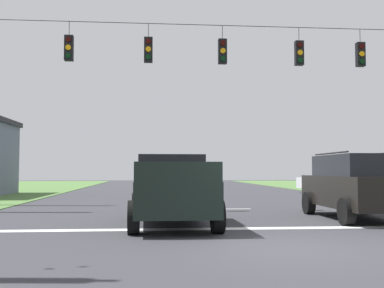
{
  "coord_description": "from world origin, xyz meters",
  "views": [
    {
      "loc": [
        -2.57,
        -8.94,
        1.51
      ],
      "look_at": [
        -0.92,
        10.49,
        2.62
      ],
      "focal_mm": 43.17,
      "sensor_mm": 36.0,
      "label": 1
    }
  ],
  "objects_px": {
    "pickup_truck": "(171,190)",
    "suv_black": "(356,185)",
    "overhead_signal_span": "(225,97)",
    "distant_car_crossing_white": "(332,181)"
  },
  "relations": [
    {
      "from": "pickup_truck",
      "to": "suv_black",
      "type": "distance_m",
      "value": 5.84
    },
    {
      "from": "overhead_signal_span",
      "to": "suv_black",
      "type": "distance_m",
      "value": 5.87
    },
    {
      "from": "pickup_truck",
      "to": "distant_car_crossing_white",
      "type": "xyz_separation_m",
      "value": [
        11.36,
        16.86,
        -0.18
      ]
    },
    {
      "from": "overhead_signal_span",
      "to": "distant_car_crossing_white",
      "type": "xyz_separation_m",
      "value": [
        9.16,
        12.59,
        -3.49
      ]
    },
    {
      "from": "suv_black",
      "to": "distant_car_crossing_white",
      "type": "relative_size",
      "value": 1.1
    },
    {
      "from": "pickup_truck",
      "to": "distant_car_crossing_white",
      "type": "distance_m",
      "value": 20.33
    },
    {
      "from": "overhead_signal_span",
      "to": "pickup_truck",
      "type": "distance_m",
      "value": 5.84
    },
    {
      "from": "overhead_signal_span",
      "to": "suv_black",
      "type": "bearing_deg",
      "value": -43.29
    },
    {
      "from": "overhead_signal_span",
      "to": "pickup_truck",
      "type": "bearing_deg",
      "value": -117.22
    },
    {
      "from": "pickup_truck",
      "to": "distant_car_crossing_white",
      "type": "height_order",
      "value": "pickup_truck"
    }
  ]
}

